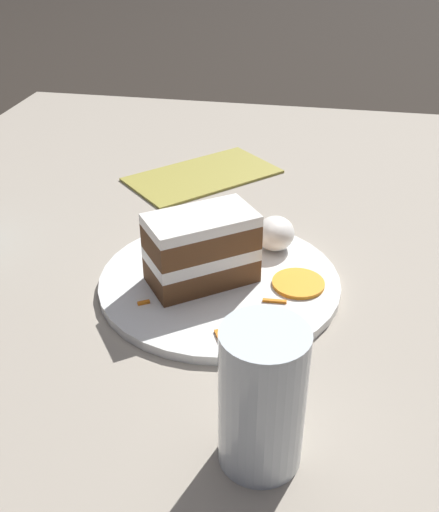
% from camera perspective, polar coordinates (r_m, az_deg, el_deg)
% --- Properties ---
extents(ground_plane, '(6.00, 6.00, 0.00)m').
position_cam_1_polar(ground_plane, '(0.74, 2.67, -3.07)').
color(ground_plane, black).
rests_on(ground_plane, ground).
extents(dining_table, '(1.28, 1.15, 0.03)m').
position_cam_1_polar(dining_table, '(0.73, 2.70, -2.07)').
color(dining_table, gray).
rests_on(dining_table, ground).
extents(plate, '(0.27, 0.27, 0.01)m').
position_cam_1_polar(plate, '(0.69, 0.00, -2.44)').
color(plate, white).
rests_on(plate, dining_table).
extents(cake_slice, '(0.12, 0.13, 0.08)m').
position_cam_1_polar(cake_slice, '(0.66, -1.74, 0.72)').
color(cake_slice, brown).
rests_on(cake_slice, plate).
extents(cream_dollop, '(0.05, 0.05, 0.04)m').
position_cam_1_polar(cream_dollop, '(0.73, 5.34, 2.16)').
color(cream_dollop, white).
rests_on(cream_dollop, plate).
extents(orange_garnish, '(0.06, 0.06, 0.00)m').
position_cam_1_polar(orange_garnish, '(0.67, 7.51, -2.59)').
color(orange_garnish, orange).
rests_on(orange_garnish, plate).
extents(carrot_shreds_scatter, '(0.20, 0.17, 0.00)m').
position_cam_1_polar(carrot_shreds_scatter, '(0.67, 0.13, -2.89)').
color(carrot_shreds_scatter, orange).
rests_on(carrot_shreds_scatter, plate).
extents(drinking_glass, '(0.07, 0.07, 0.13)m').
position_cam_1_polar(drinking_glass, '(0.47, 4.03, -14.12)').
color(drinking_glass, silver).
rests_on(drinking_glass, dining_table).
extents(menu_card, '(0.25, 0.25, 0.00)m').
position_cam_1_polar(menu_card, '(0.96, -1.59, 7.68)').
color(menu_card, '#9E933D').
rests_on(menu_card, dining_table).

